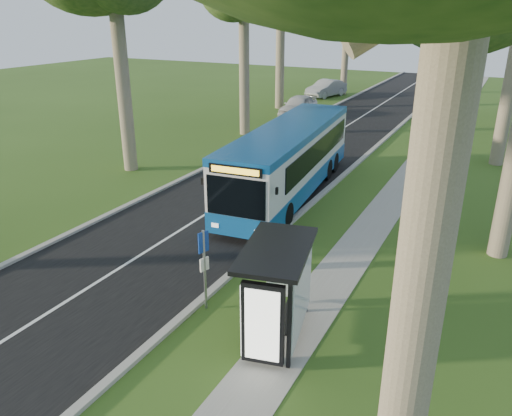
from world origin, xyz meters
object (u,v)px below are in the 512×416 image
at_px(bus_stop_sign, 204,261).
at_px(car_white, 298,106).
at_px(bus, 289,160).
at_px(litter_bin, 291,256).
at_px(car_silver, 326,88).
at_px(bus_shelter, 274,283).

relative_size(bus_stop_sign, car_white, 0.50).
bearing_deg(bus_stop_sign, bus, 118.17).
distance_m(bus, litter_bin, 7.23).
height_order(bus_stop_sign, litter_bin, bus_stop_sign).
bearing_deg(car_white, car_silver, 95.47).
xyz_separation_m(bus_shelter, litter_bin, (-1.24, 3.90, -1.35)).
distance_m(bus_stop_sign, bus_shelter, 2.51).
height_order(bus_stop_sign, car_silver, bus_stop_sign).
bearing_deg(litter_bin, bus_stop_sign, -109.79).
xyz_separation_m(bus_stop_sign, bus_shelter, (2.42, -0.61, 0.26)).
relative_size(bus_stop_sign, litter_bin, 2.91).
height_order(bus, bus_stop_sign, bus).
bearing_deg(bus_shelter, bus_stop_sign, 153.72).
xyz_separation_m(bus, bus_shelter, (4.17, -10.40, 0.14)).
distance_m(bus_stop_sign, car_silver, 38.33).
height_order(bus_shelter, car_silver, bus_shelter).
bearing_deg(car_silver, bus_shelter, -57.37).
height_order(bus_stop_sign, bus_shelter, bus_shelter).
bearing_deg(bus_shelter, car_white, 99.38).
bearing_deg(bus_stop_sign, bus_shelter, 3.92).
bearing_deg(litter_bin, car_silver, 107.93).
xyz_separation_m(litter_bin, car_silver, (-10.93, 33.78, 0.39)).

